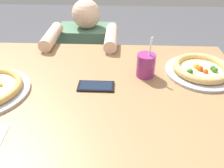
# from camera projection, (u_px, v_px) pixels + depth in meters

# --- Properties ---
(dining_table) EXTENTS (1.26, 0.90, 0.75)m
(dining_table) POSITION_uv_depth(u_px,v_px,m) (98.00, 111.00, 0.97)
(dining_table) COLOR #936D47
(dining_table) RESTS_ON ground
(pizza_far) EXTENTS (0.31, 0.31, 0.04)m
(pizza_far) POSITION_uv_depth(u_px,v_px,m) (201.00, 69.00, 1.02)
(pizza_far) COLOR #B7B7BC
(pizza_far) RESTS_ON dining_table
(drink_cup_colored) EXTENTS (0.08, 0.08, 0.18)m
(drink_cup_colored) POSITION_uv_depth(u_px,v_px,m) (146.00, 65.00, 0.98)
(drink_cup_colored) COLOR #8C2D72
(drink_cup_colored) RESTS_ON dining_table
(cell_phone) EXTENTS (0.15, 0.07, 0.01)m
(cell_phone) POSITION_uv_depth(u_px,v_px,m) (96.00, 86.00, 0.93)
(cell_phone) COLOR black
(cell_phone) RESTS_ON dining_table
(diner_seated) EXTENTS (0.41, 0.52, 0.93)m
(diner_seated) POSITION_uv_depth(u_px,v_px,m) (90.00, 71.00, 1.67)
(diner_seated) COLOR #333847
(diner_seated) RESTS_ON ground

